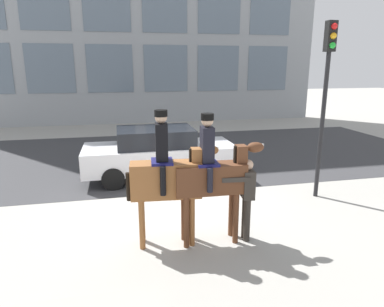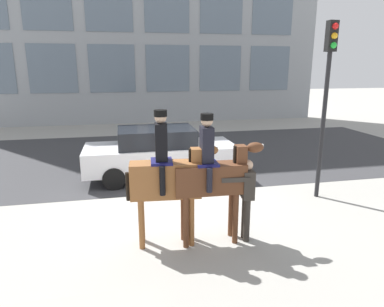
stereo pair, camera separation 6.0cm
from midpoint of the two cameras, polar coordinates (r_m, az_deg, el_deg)
ground_plane at (r=9.06m, az=-2.76°, el=-7.80°), size 80.00×80.00×0.00m
road_surface at (r=13.54m, az=-5.92°, el=-0.29°), size 22.44×8.50×0.01m
mounted_horse_lead at (r=6.51m, az=-3.95°, el=-3.82°), size 1.76×0.65×2.65m
mounted_horse_companion at (r=6.58m, az=3.57°, el=-3.64°), size 1.83×0.65×2.58m
pedestrian_bystander at (r=6.85m, az=9.25°, el=-6.60°), size 0.86×0.43×1.67m
street_car_near_lane at (r=10.69m, az=-5.28°, el=0.22°), size 4.61×1.90×1.58m
traffic_light at (r=9.31m, az=21.78°, el=10.62°), size 0.24×0.29×4.47m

